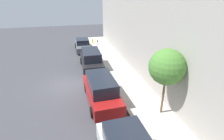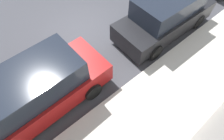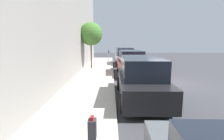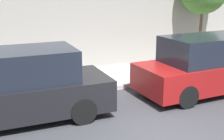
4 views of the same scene
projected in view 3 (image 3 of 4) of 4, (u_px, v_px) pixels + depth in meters
name	position (u px, v px, depth m)	size (l,w,h in m)	color
ground_plane	(170.00, 83.00, 10.97)	(60.00, 60.00, 0.00)	#38383D
sidewalk	(92.00, 82.00, 10.93)	(2.80, 32.00, 0.15)	#B2ADA3
parked_minivan_nearest	(124.00, 56.00, 19.72)	(2.02, 4.94, 1.90)	#B7BABF
parked_minivan_second	(131.00, 63.00, 13.92)	(2.03, 4.95, 1.90)	maroon
parked_minivan_third	(141.00, 79.00, 7.85)	(2.02, 4.94, 1.90)	black
parking_meter_near	(109.00, 55.00, 20.01)	(0.11, 0.15, 1.47)	#ADADB2
street_tree	(91.00, 34.00, 15.87)	(2.10, 2.10, 4.18)	brown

